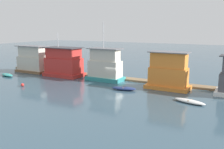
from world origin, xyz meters
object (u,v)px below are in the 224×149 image
buoy_red (22,85)px  houseboat_brown (33,60)px  dinghy_navy (124,88)px  dinghy_teal (7,75)px  mooring_post_far_left (92,73)px  mooring_post_centre (55,68)px  dinghy_white (190,101)px  houseboat_orange (168,72)px  houseboat_red (64,63)px  mooring_post_near_left (114,74)px  houseboat_teal (105,66)px

buoy_red → houseboat_brown: bearing=129.4°
houseboat_brown → dinghy_navy: 22.84m
dinghy_teal → mooring_post_far_left: mooring_post_far_left is taller
dinghy_navy → mooring_post_centre: mooring_post_centre is taller
dinghy_navy → dinghy_white: bearing=-10.4°
buoy_red → mooring_post_centre: bearing=106.9°
houseboat_orange → dinghy_navy: size_ratio=1.70×
houseboat_red → dinghy_teal: size_ratio=2.19×
buoy_red → mooring_post_near_left: bearing=48.3°
houseboat_orange → buoy_red: 21.76m
dinghy_teal → houseboat_teal: bearing=18.1°
mooring_post_near_left → houseboat_orange: bearing=-8.7°
houseboat_red → mooring_post_far_left: houseboat_red is taller
houseboat_teal → mooring_post_far_left: bearing=163.7°
dinghy_white → mooring_post_far_left: (-18.61, 7.12, 0.67)m
houseboat_brown → dinghy_white: bearing=-10.7°
houseboat_brown → mooring_post_centre: size_ratio=3.64×
houseboat_red → dinghy_navy: size_ratio=2.10×
buoy_red → dinghy_white: bearing=9.0°
houseboat_brown → houseboat_red: houseboat_red is taller
dinghy_white → mooring_post_far_left: mooring_post_far_left is taller
buoy_red → dinghy_navy: bearing=21.1°
houseboat_brown → mooring_post_near_left: bearing=3.6°
dinghy_navy → mooring_post_far_left: mooring_post_far_left is taller
mooring_post_centre → houseboat_brown: bearing=-166.7°
houseboat_orange → buoy_red: bearing=-154.3°
houseboat_red → buoy_red: size_ratio=15.88×
houseboat_brown → dinghy_navy: size_ratio=1.85×
dinghy_teal → buoy_red: buoy_red is taller
dinghy_white → houseboat_teal: bearing=158.1°
houseboat_teal → dinghy_navy: houseboat_teal is taller
houseboat_teal → buoy_red: houseboat_teal is taller
mooring_post_centre → buoy_red: bearing=-73.1°
mooring_post_far_left → houseboat_orange: bearing=-6.0°
houseboat_brown → buoy_red: houseboat_brown is taller
houseboat_brown → houseboat_red: bearing=-2.1°
houseboat_red → mooring_post_centre: size_ratio=4.13×
houseboat_brown → dinghy_teal: size_ratio=1.93×
houseboat_teal → mooring_post_centre: bearing=175.3°
houseboat_red → dinghy_navy: 14.90m
houseboat_red → houseboat_teal: houseboat_teal is taller
houseboat_teal → dinghy_white: size_ratio=2.40×
houseboat_orange → mooring_post_centre: bearing=176.2°
dinghy_teal → dinghy_navy: bearing=3.2°
houseboat_teal → dinghy_navy: bearing=-37.5°
mooring_post_centre → mooring_post_near_left: bearing=0.0°
houseboat_orange → houseboat_red: bearing=179.7°
houseboat_brown → dinghy_navy: (22.34, -4.25, -2.12)m
houseboat_orange → dinghy_teal: (-28.31, -5.15, -2.19)m
houseboat_orange → dinghy_white: bearing=-52.3°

